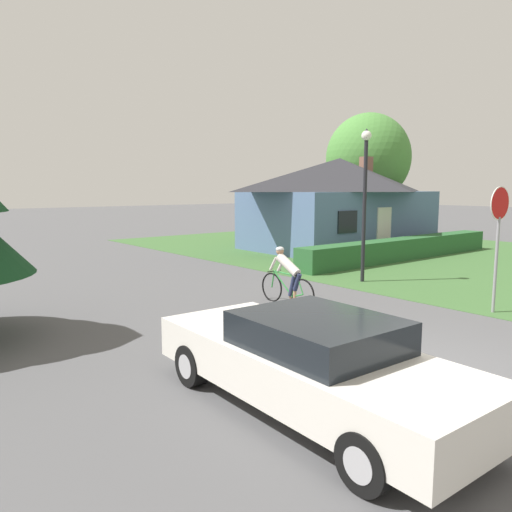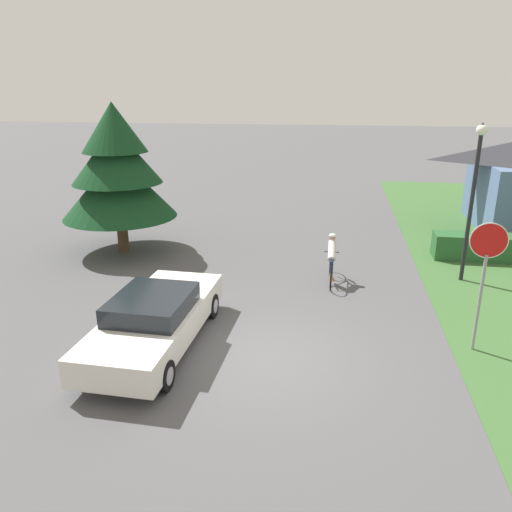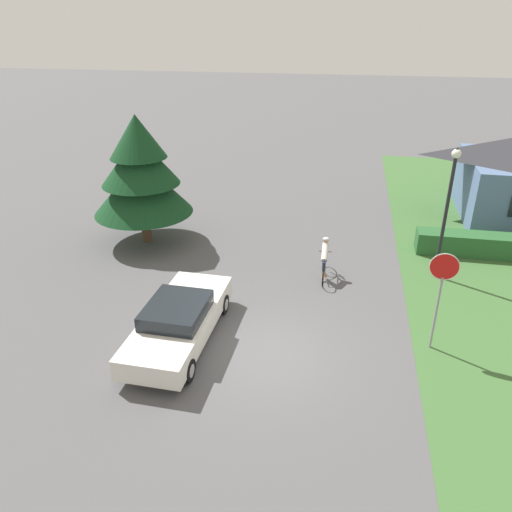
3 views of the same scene
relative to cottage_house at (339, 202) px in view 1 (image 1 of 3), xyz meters
The scene contains 9 objects.
ground_plane 16.41m from the cottage_house, 133.67° to the right, with size 140.00×140.00×0.00m, color #515154.
grass_verge_right 8.10m from the cottage_house, 84.12° to the right, with size 16.00×36.00×0.01m, color #3D6633.
cottage_house is the anchor object (origin of this frame).
hedge_row 4.69m from the cottage_house, 102.41° to the right, with size 11.19×0.90×0.84m, color #285B2D.
sedan_left_lane 17.94m from the cottage_house, 139.57° to the right, with size 1.93×4.78×1.26m.
cyclist 12.28m from the cottage_house, 144.19° to the right, with size 0.44×1.84×1.43m.
stop_sign 12.62m from the cottage_house, 122.32° to the right, with size 0.75×0.07×2.86m.
street_lamp 8.80m from the cottage_house, 133.66° to the right, with size 0.30×0.30×4.55m.
deciduous_tree_right 6.57m from the cottage_house, 26.28° to the left, with size 4.83×4.83×7.08m.
Camera 1 is at (-6.75, -4.10, 2.83)m, focal length 35.00 mm.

